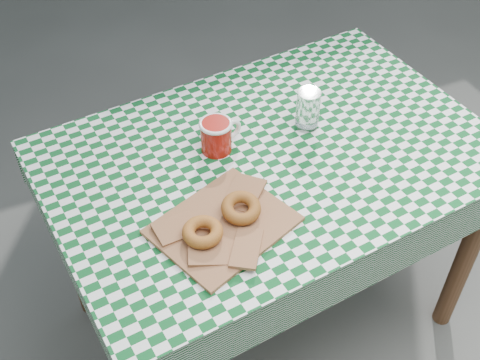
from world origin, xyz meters
name	(u,v)px	position (x,y,z in m)	size (l,w,h in m)	color
ground	(248,268)	(0.00, 0.00, 0.00)	(60.00, 60.00, 0.00)	#494A45
table	(268,244)	(-0.03, -0.20, 0.38)	(1.17, 0.78, 0.75)	brown
tablecloth	(272,154)	(-0.03, -0.20, 0.75)	(1.19, 0.80, 0.01)	#0C4D1F
paper_bag	(223,225)	(-0.24, -0.39, 0.76)	(0.31, 0.25, 0.02)	#966541
bagel_front	(203,232)	(-0.30, -0.41, 0.79)	(0.10, 0.10, 0.03)	#9F6A20
bagel_back	(241,208)	(-0.19, -0.37, 0.79)	(0.10, 0.10, 0.03)	brown
coffee_mug	(216,136)	(-0.16, -0.12, 0.80)	(0.16, 0.16, 0.09)	#A4120A
drinking_glass	(308,110)	(0.11, -0.13, 0.81)	(0.07, 0.07, 0.12)	white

